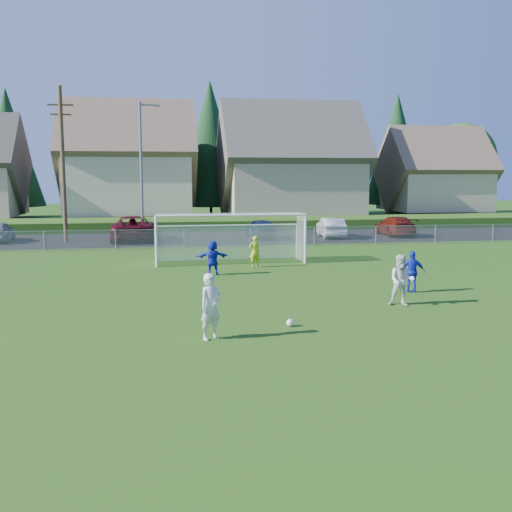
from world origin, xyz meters
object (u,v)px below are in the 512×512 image
Objects in this scene: player_white_b at (402,280)px; car_c at (133,228)px; car_f at (331,227)px; player_blue_b at (213,258)px; player_white_a at (211,307)px; soccer_ball at (290,323)px; car_e at (261,228)px; player_blue_a at (412,272)px; goalkeeper at (255,252)px; car_g at (395,226)px; soccer_goal at (230,230)px.

player_white_b is 0.29× the size of car_c.
player_blue_b is at bearing 62.33° from car_f.
player_blue_b is (1.02, 10.32, -0.13)m from player_white_a.
car_e is at bearing 82.06° from soccer_ball.
player_blue_b is 0.38× the size of car_e.
player_white_b is at bearing 76.27° from player_blue_a.
goalkeeper is at bearing 65.32° from car_f.
player_white_b is (6.72, 3.06, -0.02)m from player_white_a.
car_e is (3.33, 23.89, 0.58)m from soccer_ball.
player_white_a is 9.57m from player_blue_a.
soccer_ball is at bearing 65.60° from car_g.
car_f is at bearing 70.72° from soccer_ball.
soccer_ball is 13.18m from soccer_goal.
player_blue_b is (-1.38, 9.35, 0.66)m from soccer_ball.
car_e is 5.01m from car_f.
player_white_a is 0.37× the size of car_g.
car_g is at bearing 179.69° from car_e.
soccer_goal is at bearing 57.83° from car_f.
player_white_b is 0.42× the size of car_f.
player_white_a is at bearing 96.57° from car_c.
goalkeeper is 14.31m from car_c.
car_e is 0.96× the size of car_f.
goalkeeper is at bearing -141.82° from player_blue_b.
player_white_b is at bearing 72.27° from car_g.
player_white_b reaches higher than car_g.
player_blue_a is (1.33, 2.12, -0.09)m from player_white_b.
player_blue_a is 19.80m from car_f.
soccer_goal is (-13.43, -11.16, 0.93)m from car_g.
player_white_b is 11.89m from soccer_goal.
goalkeeper reaches higher than soccer_ball.
player_white_b is 24.08m from car_c.
car_c is (-2.93, 25.12, -0.07)m from player_white_a.
car_c is (-3.95, 14.81, 0.06)m from player_blue_b.
car_f is (13.67, -0.33, -0.13)m from car_c.
soccer_goal reaches higher than car_g.
goalkeeper is at bearing 50.52° from car_g.
car_e is at bearing -64.84° from player_blue_a.
player_blue_b reaches higher than car_f.
car_f is at bearing 51.64° from soccer_goal.
player_blue_b is at bearing 69.65° from car_e.
soccer_ball is 0.13× the size of player_white_b.
player_white_a is at bearing -99.05° from soccer_goal.
goalkeeper is at bearing 43.05° from player_white_a.
car_f is at bearing 9.04° from car_g.
car_e is at bearing -112.82° from goalkeeper.
car_c reaches higher than player_blue_a.
player_white_b is 1.11× the size of player_blue_a.
car_f is at bearing -132.41° from goalkeeper.
car_g is at bearing -92.38° from player_blue_a.
car_g is at bearing -169.06° from car_f.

